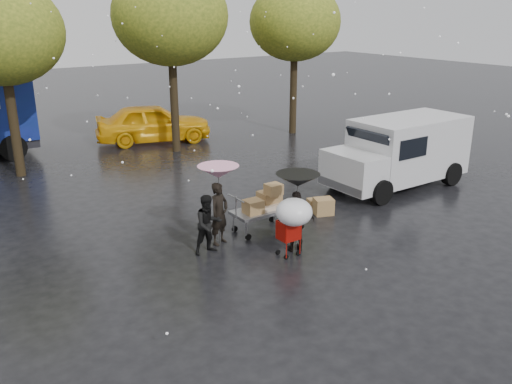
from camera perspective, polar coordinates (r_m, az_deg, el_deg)
ground at (r=13.02m, az=1.60°, el=-6.37°), size 90.00×90.00×0.00m
person_pink at (r=13.23m, az=-3.89°, el=-2.28°), size 0.67×0.56×1.57m
person_middle at (r=12.77m, az=-5.03°, el=-3.42°), size 0.72×0.57×1.44m
person_black at (r=12.86m, az=4.31°, el=-3.10°), size 0.95×0.62×1.50m
umbrella_pink at (r=12.89m, az=-3.99°, el=2.12°), size 1.00×1.00×2.00m
umbrella_black at (r=12.52m, az=4.43°, el=1.26°), size 1.03×1.03×1.93m
vendor_cart at (r=14.01m, az=0.78°, el=-1.28°), size 1.52×0.80×1.27m
shopping_cart at (r=12.37m, az=3.93°, el=-2.44°), size 0.84×0.84×1.46m
white_van at (r=18.09m, az=14.94°, el=4.19°), size 4.91×2.18×2.20m
box_ground_near at (r=15.37m, az=7.11°, el=-1.51°), size 0.63×0.57×0.47m
box_ground_far at (r=15.70m, az=6.24°, el=-1.30°), size 0.51×0.45×0.33m
yellow_taxi at (r=23.91m, az=-10.74°, el=7.15°), size 5.21×3.26×1.65m
tree_row at (r=20.56m, az=-16.78°, el=16.65°), size 21.60×4.40×7.12m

